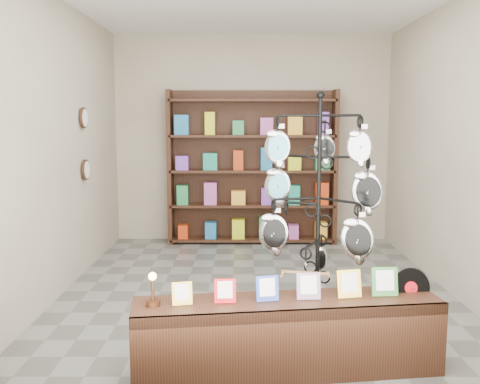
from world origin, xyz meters
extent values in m
plane|color=slate|center=(0.00, 0.00, 0.00)|extent=(5.00, 5.00, 0.00)
plane|color=#B3A990|center=(0.00, 2.50, 1.50)|extent=(4.00, 0.00, 4.00)
plane|color=#B3A990|center=(0.00, -2.50, 1.50)|extent=(4.00, 0.00, 4.00)
plane|color=#B3A990|center=(-2.00, 0.00, 1.50)|extent=(0.00, 5.00, 5.00)
plane|color=#B3A990|center=(2.00, 0.00, 1.50)|extent=(0.00, 5.00, 5.00)
cylinder|color=black|center=(0.46, -1.19, 0.01)|extent=(0.51, 0.51, 0.03)
cylinder|color=black|center=(0.46, -1.19, 0.97)|extent=(0.04, 0.04, 1.95)
sphere|color=black|center=(0.46, -1.19, 1.97)|extent=(0.06, 0.06, 0.06)
ellipsoid|color=silver|center=(0.52, -1.00, 0.61)|extent=(0.11, 0.06, 0.20)
cube|color=#B77E4C|center=(0.33, -1.44, 0.62)|extent=(0.37, 0.09, 0.04)
cube|color=black|center=(0.17, -1.79, 0.26)|extent=(2.19, 0.72, 0.53)
cube|color=gold|center=(-0.56, -1.89, 0.61)|extent=(0.14, 0.07, 0.16)
cube|color=red|center=(-0.27, -1.85, 0.61)|extent=(0.15, 0.07, 0.17)
cube|color=#263FA5|center=(0.02, -1.81, 0.62)|extent=(0.16, 0.07, 0.18)
cube|color=#E54C33|center=(0.31, -1.77, 0.62)|extent=(0.17, 0.08, 0.19)
cube|color=gold|center=(0.60, -1.73, 0.63)|extent=(0.18, 0.08, 0.19)
cube|color=#337233|center=(0.87, -1.70, 0.63)|extent=(0.19, 0.08, 0.20)
cylinder|color=black|center=(1.08, -1.62, 0.56)|extent=(0.30, 0.11, 0.29)
cylinder|color=red|center=(1.08, -1.62, 0.56)|extent=(0.10, 0.04, 0.10)
cylinder|color=#4D2A16|center=(-0.75, -1.92, 0.55)|extent=(0.10, 0.10, 0.04)
cylinder|color=#4D2A16|center=(-0.75, -1.92, 0.64)|extent=(0.02, 0.02, 0.14)
sphere|color=#FFBF59|center=(-0.75, -1.92, 0.73)|extent=(0.05, 0.05, 0.05)
cube|color=black|center=(0.00, 2.44, 1.10)|extent=(2.40, 0.04, 2.20)
cube|color=black|center=(-1.18, 2.28, 1.10)|extent=(0.06, 0.36, 2.20)
cube|color=black|center=(1.18, 2.28, 1.10)|extent=(0.06, 0.36, 2.20)
cube|color=black|center=(0.00, 2.28, 0.05)|extent=(2.36, 0.36, 0.04)
cube|color=black|center=(0.00, 2.28, 0.55)|extent=(2.36, 0.36, 0.03)
cube|color=black|center=(0.00, 2.28, 1.05)|extent=(2.36, 0.36, 0.04)
cube|color=black|center=(0.00, 2.28, 1.55)|extent=(2.36, 0.36, 0.04)
cube|color=black|center=(0.00, 2.28, 2.05)|extent=(2.36, 0.36, 0.04)
cylinder|color=black|center=(-1.97, 0.80, 1.80)|extent=(0.03, 0.24, 0.24)
cylinder|color=black|center=(-1.97, 0.80, 1.20)|extent=(0.03, 0.24, 0.24)
camera|label=1|loc=(-0.16, -5.38, 1.77)|focal=40.00mm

